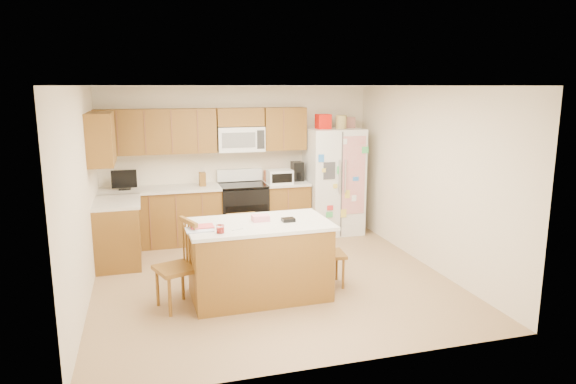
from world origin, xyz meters
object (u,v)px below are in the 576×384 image
object	(u,v)px
island	(259,259)
windsor_chair_back	(239,246)
refrigerator	(333,180)
stove	(243,210)
windsor_chair_left	(178,267)
windsor_chair_right	(328,254)

from	to	relation	value
island	windsor_chair_back	distance (m)	0.71
refrigerator	windsor_chair_back	size ratio (longest dim) A/B	2.25
stove	windsor_chair_left	distance (m)	2.80
stove	island	world-z (taller)	stove
island	windsor_chair_left	size ratio (longest dim) A/B	1.68
island	windsor_chair_right	bearing A→B (deg)	5.82
stove	island	size ratio (longest dim) A/B	0.66
stove	refrigerator	bearing A→B (deg)	-2.30
refrigerator	windsor_chair_right	bearing A→B (deg)	-112.19
refrigerator	windsor_chair_right	world-z (taller)	refrigerator
refrigerator	windsor_chair_back	bearing A→B (deg)	-139.35
island	windsor_chair_left	distance (m)	0.96
windsor_chair_right	refrigerator	bearing A→B (deg)	67.81
stove	windsor_chair_right	bearing A→B (deg)	-74.78
windsor_chair_left	windsor_chair_back	distance (m)	1.15
windsor_chair_left	windsor_chair_right	world-z (taller)	windsor_chair_left
stove	windsor_chair_back	world-z (taller)	stove
refrigerator	windsor_chair_back	xyz separation A→B (m)	(-1.96, -1.68, -0.49)
windsor_chair_left	windsor_chair_right	size ratio (longest dim) A/B	1.15
refrigerator	windsor_chair_left	size ratio (longest dim) A/B	2.00
refrigerator	island	bearing A→B (deg)	-127.85
island	windsor_chair_back	bearing A→B (deg)	99.04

